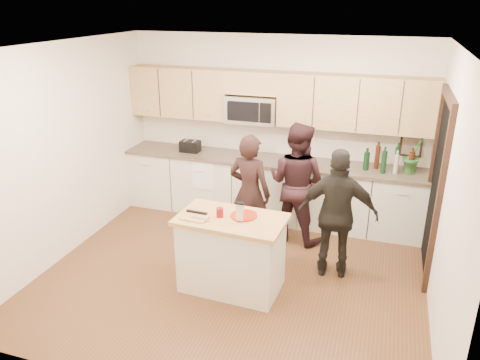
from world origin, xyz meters
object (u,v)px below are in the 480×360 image
(toaster, at_px, (190,146))
(woman_center, at_px, (296,183))
(island, at_px, (231,253))
(woman_right, at_px, (337,214))
(woman_left, at_px, (250,193))

(toaster, height_order, woman_center, woman_center)
(island, distance_m, toaster, 2.44)
(woman_center, bearing_deg, island, 86.37)
(woman_center, height_order, woman_right, woman_center)
(island, xyz_separation_m, toaster, (-1.34, 1.95, 0.57))
(island, relative_size, woman_center, 0.74)
(island, bearing_deg, woman_right, 33.99)
(woman_left, height_order, woman_right, woman_right)
(toaster, bearing_deg, woman_center, -16.81)
(woman_center, xyz_separation_m, woman_right, (0.65, -0.76, -0.04))
(island, height_order, toaster, toaster)
(toaster, bearing_deg, woman_right, -28.03)
(island, relative_size, woman_right, 0.77)
(toaster, bearing_deg, woman_left, -37.82)
(woman_center, bearing_deg, woman_left, 53.77)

